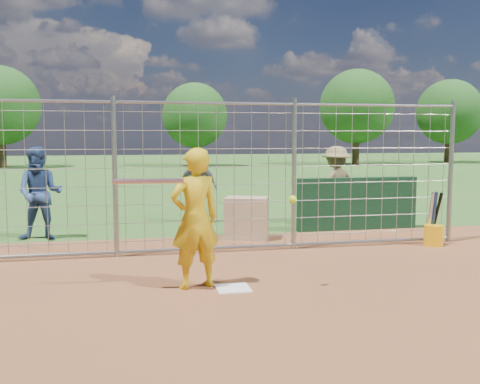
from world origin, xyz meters
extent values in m
plane|color=#2D591E|center=(0.00, 0.00, 0.00)|extent=(100.00, 100.00, 0.00)
cube|color=silver|center=(0.00, -0.20, 0.01)|extent=(0.43, 0.43, 0.02)
cube|color=#11381E|center=(3.40, 3.60, 0.55)|extent=(2.60, 0.20, 1.10)
imported|color=gold|center=(-0.46, -0.02, 0.91)|extent=(0.75, 0.60, 1.82)
imported|color=navy|center=(-2.93, 3.81, 0.88)|extent=(0.92, 0.76, 1.76)
imported|color=#5A5A5F|center=(0.23, 5.18, 0.82)|extent=(1.03, 0.86, 1.64)
imported|color=olive|center=(3.24, 4.38, 0.87)|extent=(1.25, 0.92, 1.74)
cube|color=tan|center=(0.91, 3.10, 0.40)|extent=(0.94, 0.80, 0.80)
cylinder|color=silver|center=(-1.05, -0.19, 1.42)|extent=(0.86, 0.13, 0.06)
sphere|color=#C8F419|center=(0.72, -0.43, 1.17)|extent=(0.10, 0.10, 0.10)
cylinder|color=#FFB30D|center=(4.05, 1.75, 0.19)|extent=(0.34, 0.34, 0.38)
cylinder|color=silver|center=(4.00, 1.80, 0.55)|extent=(0.10, 0.26, 0.84)
cylinder|color=navy|center=(4.07, 1.80, 0.55)|extent=(0.09, 0.16, 0.85)
cylinder|color=black|center=(4.12, 1.80, 0.55)|extent=(0.12, 0.27, 0.84)
cylinder|color=gray|center=(-1.50, 2.00, 1.30)|extent=(0.08, 0.08, 2.60)
cylinder|color=gray|center=(1.50, 2.00, 1.30)|extent=(0.08, 0.08, 2.60)
cylinder|color=gray|center=(4.50, 2.00, 1.30)|extent=(0.08, 0.08, 2.60)
cylinder|color=gray|center=(0.00, 2.00, 2.50)|extent=(9.00, 0.05, 0.05)
cylinder|color=gray|center=(0.00, 2.00, 0.08)|extent=(9.00, 0.05, 0.05)
cube|color=gray|center=(0.00, 2.00, 1.25)|extent=(9.00, 0.02, 2.50)
cylinder|color=#3F2B19|center=(-9.00, 29.00, 1.26)|extent=(0.50, 0.50, 2.52)
sphere|color=#26561E|center=(-9.00, 29.00, 3.85)|extent=(4.90, 4.90, 4.90)
cylinder|color=#3F2B19|center=(3.00, 28.00, 1.08)|extent=(0.50, 0.50, 2.16)
sphere|color=#26561E|center=(3.00, 28.00, 3.30)|extent=(4.20, 4.20, 4.20)
cylinder|color=#3F2B19|center=(14.00, 27.50, 1.30)|extent=(0.50, 0.50, 2.59)
sphere|color=#26561E|center=(14.00, 27.50, 3.96)|extent=(5.04, 5.04, 5.04)
cylinder|color=#3F2B19|center=(22.00, 29.00, 1.22)|extent=(0.50, 0.50, 2.45)
sphere|color=#26561E|center=(22.00, 29.00, 3.74)|extent=(4.76, 4.76, 4.76)
camera|label=1|loc=(-1.28, -6.77, 1.96)|focal=40.00mm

